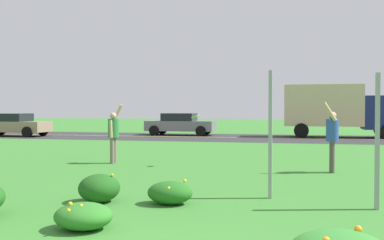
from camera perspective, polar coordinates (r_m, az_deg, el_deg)
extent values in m
plane|color=#387A2D|center=(15.87, 7.98, -4.99)|extent=(120.00, 120.00, 0.00)
cube|color=#2D2D30|center=(27.99, 10.26, -2.21)|extent=(120.00, 7.80, 0.01)
cube|color=yellow|center=(27.99, 10.26, -2.20)|extent=(120.00, 0.16, 0.00)
sphere|color=orange|center=(5.01, 16.13, -14.01)|extent=(0.08, 0.08, 0.08)
sphere|color=orange|center=(5.45, 20.23, -13.43)|extent=(0.08, 0.08, 0.08)
sphere|color=orange|center=(5.55, 16.71, -13.12)|extent=(0.05, 0.05, 0.05)
sphere|color=orange|center=(5.65, 19.71, -12.51)|extent=(0.09, 0.09, 0.09)
ellipsoid|color=#1E5619|center=(9.04, -11.30, -8.20)|extent=(0.78, 0.83, 0.53)
sphere|color=gold|center=(9.24, -9.92, -7.12)|extent=(0.07, 0.07, 0.07)
sphere|color=gold|center=(8.88, -10.91, -7.57)|extent=(0.09, 0.09, 0.09)
sphere|color=gold|center=(9.17, -10.08, -7.25)|extent=(0.06, 0.06, 0.06)
sphere|color=gold|center=(8.97, -9.77, -6.69)|extent=(0.06, 0.06, 0.06)
ellipsoid|color=#23661E|center=(8.70, -2.72, -8.90)|extent=(0.85, 0.69, 0.43)
sphere|color=yellow|center=(8.43, -2.86, -8.39)|extent=(0.07, 0.07, 0.07)
sphere|color=yellow|center=(8.76, -0.90, -7.49)|extent=(0.07, 0.07, 0.07)
sphere|color=yellow|center=(8.64, -4.03, -8.61)|extent=(0.08, 0.08, 0.08)
sphere|color=yellow|center=(8.84, -4.39, -8.48)|extent=(0.08, 0.08, 0.08)
sphere|color=yellow|center=(8.62, -3.31, -8.16)|extent=(0.08, 0.08, 0.08)
sphere|color=yellow|center=(8.50, -3.49, -8.29)|extent=(0.06, 0.06, 0.06)
ellipsoid|color=#2D7526|center=(7.12, -13.17, -11.41)|extent=(0.87, 0.79, 0.39)
sphere|color=gold|center=(7.06, -14.70, -9.93)|extent=(0.06, 0.06, 0.06)
sphere|color=gold|center=(6.96, -13.45, -10.22)|extent=(0.06, 0.06, 0.06)
sphere|color=gold|center=(6.78, -14.91, -10.67)|extent=(0.05, 0.05, 0.05)
sphere|color=gold|center=(7.12, -11.47, -10.62)|extent=(0.09, 0.09, 0.09)
cube|color=#93969B|center=(9.27, 9.58, -1.77)|extent=(0.07, 0.10, 2.52)
cube|color=#93969B|center=(8.74, 21.78, -2.44)|extent=(0.07, 0.10, 2.40)
cylinder|color=#287038|center=(15.17, -9.63, -0.98)|extent=(0.34, 0.34, 0.60)
sphere|color=tan|center=(15.16, -9.63, 0.52)|extent=(0.21, 0.21, 0.21)
cylinder|color=#726B5B|center=(15.29, -9.46, -3.66)|extent=(0.14, 0.14, 0.84)
cylinder|color=#726B5B|center=(15.14, -9.77, -3.71)|extent=(0.14, 0.14, 0.84)
cylinder|color=tan|center=(15.31, -9.10, 0.91)|extent=(0.37, 0.12, 0.53)
cylinder|color=tan|center=(14.99, -9.91, -1.08)|extent=(0.12, 0.10, 0.56)
cylinder|color=#2D4C9E|center=(13.36, 16.83, -1.21)|extent=(0.34, 0.34, 0.61)
sphere|color=tan|center=(13.35, 16.84, 0.53)|extent=(0.21, 0.21, 0.21)
cylinder|color=#4C4742|center=(13.33, 16.79, -4.40)|extent=(0.14, 0.14, 0.87)
cylinder|color=#4C4742|center=(13.50, 16.82, -4.33)|extent=(0.14, 0.14, 0.87)
cylinder|color=tan|center=(13.16, 16.55, 0.99)|extent=(0.39, 0.13, 0.54)
cylinder|color=tan|center=(13.56, 16.76, -1.24)|extent=(0.12, 0.10, 0.58)
cylinder|color=#8CD133|center=(14.19, 0.41, 0.44)|extent=(0.26, 0.26, 0.09)
torus|color=#8CD133|center=(14.19, 0.41, 0.41)|extent=(0.26, 0.26, 0.09)
cube|color=#937F60|center=(31.66, -21.05, -0.74)|extent=(4.50, 1.82, 0.66)
cube|color=black|center=(31.70, -21.21, 0.29)|extent=(2.10, 1.64, 0.52)
cylinder|color=black|center=(31.58, -17.81, -1.25)|extent=(0.66, 0.22, 0.66)
cylinder|color=black|center=(30.07, -19.56, -1.40)|extent=(0.66, 0.22, 0.66)
cylinder|color=black|center=(33.29, -22.39, -1.15)|extent=(0.66, 0.22, 0.66)
cube|color=slate|center=(30.67, -1.40, -0.72)|extent=(4.50, 1.82, 0.66)
cube|color=black|center=(30.67, -1.58, 0.35)|extent=(2.10, 1.64, 0.52)
cylinder|color=black|center=(31.19, 1.77, -1.21)|extent=(0.66, 0.22, 0.66)
cylinder|color=black|center=(29.45, 1.09, -1.37)|extent=(0.66, 0.22, 0.66)
cylinder|color=black|center=(31.95, -3.68, -1.15)|extent=(0.66, 0.22, 0.66)
cylinder|color=black|center=(30.26, -4.66, -1.30)|extent=(0.66, 0.22, 0.66)
cube|color=navy|center=(30.02, 22.17, 0.85)|extent=(2.10, 2.30, 2.00)
cube|color=#CCBC8C|center=(29.68, 15.77, 1.73)|extent=(4.60, 2.30, 2.50)
cylinder|color=black|center=(31.16, 22.20, -1.12)|extent=(0.88, 0.26, 0.88)
cylinder|color=black|center=(30.78, 13.26, -1.08)|extent=(0.88, 0.26, 0.88)
cylinder|color=black|center=(28.58, 13.27, -1.27)|extent=(0.88, 0.26, 0.88)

